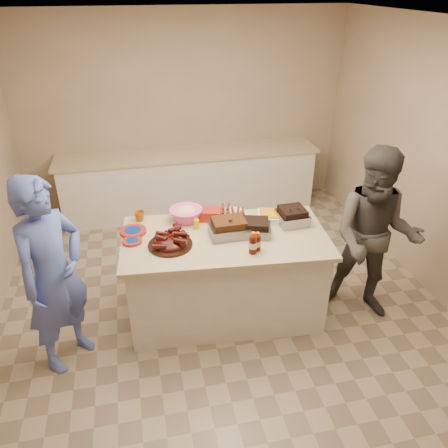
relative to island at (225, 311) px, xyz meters
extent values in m
cube|color=#47230F|center=(0.04, 0.01, 0.90)|extent=(0.36, 0.27, 0.11)
cube|color=black|center=(0.27, -0.02, 0.90)|extent=(0.35, 0.32, 0.09)
cube|color=gray|center=(0.69, 0.10, 0.90)|extent=(0.29, 0.29, 0.11)
cylinder|color=silver|center=(0.17, 0.39, 0.90)|extent=(0.37, 0.37, 0.05)
cube|color=orange|center=(0.54, 0.20, 0.90)|extent=(0.38, 0.31, 0.09)
cylinder|color=#420E04|center=(0.17, -0.33, 0.90)|extent=(0.08, 0.08, 0.21)
cylinder|color=#420E04|center=(0.22, -0.29, 0.90)|extent=(0.06, 0.06, 0.18)
cylinder|color=#E2C504|center=(-0.24, 0.19, 0.90)|extent=(0.05, 0.05, 0.13)
imported|color=silver|center=(0.03, 0.26, 0.90)|extent=(0.13, 0.05, 0.12)
cylinder|color=maroon|center=(-0.83, 0.24, 0.90)|extent=(0.27, 0.27, 0.03)
cylinder|color=maroon|center=(-0.85, 0.07, 0.90)|extent=(0.19, 0.19, 0.02)
imported|color=#9E4C07|center=(-0.76, 0.47, 0.90)|extent=(0.11, 0.11, 0.10)
cube|color=maroon|center=(-0.08, 0.35, 0.90)|extent=(0.25, 0.21, 0.11)
imported|color=#4B5FB8|center=(-1.49, -0.29, 0.00)|extent=(1.76, 1.63, 0.42)
imported|color=#43413C|center=(1.37, -0.27, 0.00)|extent=(1.60, 1.94, 0.66)
camera|label=1|loc=(-0.75, -3.39, 2.99)|focal=35.00mm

